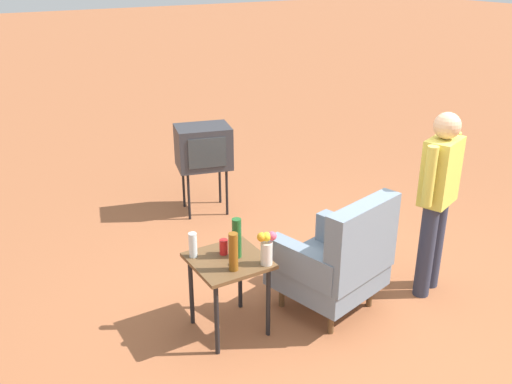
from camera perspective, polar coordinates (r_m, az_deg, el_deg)
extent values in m
plane|color=#A05B38|center=(4.97, 9.80, -11.53)|extent=(60.00, 60.00, 0.00)
cylinder|color=brown|center=(5.22, 6.63, -8.05)|extent=(0.05, 0.05, 0.22)
cylinder|color=brown|center=(4.88, 2.63, -10.37)|extent=(0.05, 0.05, 0.22)
cylinder|color=brown|center=(4.97, 11.48, -10.19)|extent=(0.05, 0.05, 0.22)
cylinder|color=brown|center=(4.60, 7.64, -12.87)|extent=(0.05, 0.05, 0.22)
cube|color=slate|center=(4.80, 7.22, -8.21)|extent=(0.92, 0.92, 0.20)
cube|color=slate|center=(4.43, 10.74, -5.00)|extent=(0.78, 0.34, 0.64)
cube|color=slate|center=(4.91, 9.68, -4.50)|extent=(0.30, 0.70, 0.26)
cube|color=slate|center=(4.46, 4.80, -7.22)|extent=(0.30, 0.70, 0.26)
cylinder|color=black|center=(4.76, -1.63, -8.50)|extent=(0.04, 0.04, 0.61)
cylinder|color=black|center=(4.59, -6.59, -9.94)|extent=(0.04, 0.04, 0.61)
cylinder|color=black|center=(4.43, 1.25, -11.10)|extent=(0.04, 0.04, 0.61)
cylinder|color=black|center=(4.25, -4.02, -12.80)|extent=(0.04, 0.04, 0.61)
cube|color=brown|center=(4.33, -2.83, -6.99)|extent=(0.56, 0.56, 0.03)
cylinder|color=black|center=(6.36, -6.84, -0.50)|extent=(0.03, 0.03, 0.55)
cylinder|color=black|center=(6.44, -2.98, -0.07)|extent=(0.03, 0.03, 0.55)
cylinder|color=black|center=(6.69, -7.38, 0.67)|extent=(0.03, 0.03, 0.55)
cylinder|color=black|center=(6.76, -3.70, 1.07)|extent=(0.03, 0.03, 0.55)
cube|color=#333338|center=(6.38, -5.39, 4.59)|extent=(0.69, 0.58, 0.48)
cube|color=#383D3F|center=(6.17, -4.97, 3.96)|extent=(0.41, 0.12, 0.34)
cylinder|color=#2D3347|center=(5.24, 17.74, -4.96)|extent=(0.14, 0.14, 0.86)
cylinder|color=#2D3347|center=(5.07, 16.89, -5.81)|extent=(0.14, 0.14, 0.86)
cube|color=#D6C64C|center=(4.88, 18.29, 2.00)|extent=(0.41, 0.33, 0.56)
cylinder|color=#D6C64C|center=(5.08, 19.32, 3.04)|extent=(0.09, 0.09, 0.50)
cylinder|color=#D6C64C|center=(4.65, 17.24, 1.52)|extent=(0.09, 0.09, 0.50)
sphere|color=#DBAD84|center=(4.76, 18.86, 6.39)|extent=(0.22, 0.22, 0.22)
cylinder|color=brown|center=(4.11, -2.32, -6.10)|extent=(0.07, 0.07, 0.30)
cylinder|color=silver|center=(4.33, -6.43, -5.38)|extent=(0.06, 0.06, 0.20)
cylinder|color=#1E5623|center=(4.28, -1.97, -4.70)|extent=(0.07, 0.07, 0.32)
cylinder|color=red|center=(4.37, -3.31, -5.59)|extent=(0.07, 0.07, 0.12)
cylinder|color=silver|center=(4.21, 1.08, -6.26)|extent=(0.09, 0.09, 0.18)
sphere|color=yellow|center=(4.14, 1.09, -4.57)|extent=(0.07, 0.07, 0.07)
sphere|color=#E04C66|center=(4.16, 1.63, -4.49)|extent=(0.07, 0.07, 0.07)
sphere|color=orange|center=(4.14, 0.57, -4.60)|extent=(0.07, 0.07, 0.07)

